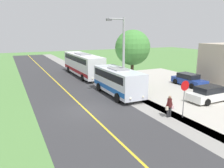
% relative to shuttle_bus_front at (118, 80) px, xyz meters
% --- Properties ---
extents(ground_plane, '(120.00, 120.00, 0.00)m').
position_rel_shuttle_bus_front_xyz_m(ground_plane, '(4.50, 2.95, -1.54)').
color(ground_plane, '#548442').
extents(road_surface, '(8.00, 100.00, 0.01)m').
position_rel_shuttle_bus_front_xyz_m(road_surface, '(4.50, 2.95, -1.54)').
color(road_surface, '#333335').
rests_on(road_surface, ground).
extents(sidewalk, '(2.40, 100.00, 0.01)m').
position_rel_shuttle_bus_front_xyz_m(sidewalk, '(-0.70, 2.95, -1.54)').
color(sidewalk, gray).
rests_on(sidewalk, ground).
extents(parking_lot_surface, '(14.00, 36.00, 0.01)m').
position_rel_shuttle_bus_front_xyz_m(parking_lot_surface, '(-7.90, 5.95, -1.54)').
color(parking_lot_surface, '#B2ADA3').
rests_on(parking_lot_surface, ground).
extents(road_centre_line, '(0.16, 100.00, 0.00)m').
position_rel_shuttle_bus_front_xyz_m(road_centre_line, '(4.50, 2.95, -1.54)').
color(road_centre_line, gold).
rests_on(road_centre_line, ground).
extents(shuttle_bus_front, '(2.65, 7.44, 2.80)m').
position_rel_shuttle_bus_front_xyz_m(shuttle_bus_front, '(0.00, 0.00, 0.00)').
color(shuttle_bus_front, silver).
rests_on(shuttle_bus_front, ground).
extents(transit_bus_rear, '(2.74, 11.79, 3.29)m').
position_rel_shuttle_bus_front_xyz_m(transit_bus_rear, '(-0.05, -11.60, 0.26)').
color(transit_bus_rear, white).
rests_on(transit_bus_rear, ground).
extents(pedestrian_with_bags, '(0.72, 0.34, 1.69)m').
position_rel_shuttle_bus_front_xyz_m(pedestrian_with_bags, '(-0.72, 7.14, -0.64)').
color(pedestrian_with_bags, '#262628').
rests_on(pedestrian_with_bags, ground).
extents(stop_sign, '(0.76, 0.07, 2.88)m').
position_rel_shuttle_bus_front_xyz_m(stop_sign, '(-1.60, 7.69, 0.42)').
color(stop_sign, slate).
rests_on(stop_sign, ground).
extents(street_light_pole, '(1.97, 0.24, 7.72)m').
position_rel_shuttle_bus_front_xyz_m(street_light_pole, '(-0.38, 0.20, 2.72)').
color(street_light_pole, '#9E9EA3').
rests_on(street_light_pole, ground).
extents(parked_car_near, '(2.06, 4.42, 1.45)m').
position_rel_shuttle_bus_front_xyz_m(parked_car_near, '(-9.68, -0.03, -0.86)').
color(parked_car_near, navy).
rests_on(parked_car_near, ground).
extents(parked_car_far, '(4.45, 2.12, 1.45)m').
position_rel_shuttle_bus_front_xyz_m(parked_car_far, '(-6.79, 5.58, -0.86)').
color(parked_car_far, white).
rests_on(parked_car_far, ground).
extents(tree_curbside, '(3.97, 3.97, 6.63)m').
position_rel_shuttle_bus_front_xyz_m(tree_curbside, '(-2.90, -2.11, 3.08)').
color(tree_curbside, '#4C3826').
rests_on(tree_curbside, ground).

